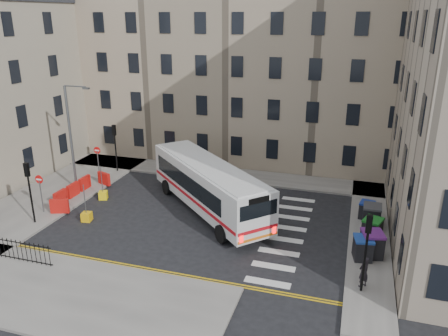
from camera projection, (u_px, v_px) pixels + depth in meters
The scene contains 22 objects.
ground at pixel (227, 222), 28.98m from camera, with size 120.00×120.00×0.00m, color black.
pavement_north at pixel (190, 171), 38.38m from camera, with size 36.00×3.20×0.15m, color slate.
pavement_east at pixel (369, 214), 30.03m from camera, with size 2.40×26.00×0.15m, color slate.
pavement_west at pixel (58, 192), 33.77m from camera, with size 6.00×22.00×0.15m, color slate.
pavement_sw at pixel (36, 288), 21.90m from camera, with size 20.00×6.00×0.15m, color slate.
terrace_north at pixel (204, 63), 42.04m from camera, with size 38.30×10.80×17.20m.
traffic_light_east at pixel (367, 242), 20.66m from camera, with size 0.28×0.22×4.10m.
traffic_light_nw at pixel (115, 141), 37.24m from camera, with size 0.28×0.22×4.10m.
traffic_light_sw at pixel (29, 184), 27.78m from camera, with size 0.28×0.22×4.10m.
streetlamp at pixel (71, 136), 32.98m from camera, with size 0.50×0.22×8.14m.
no_entry_north at pixel (98, 156), 35.84m from camera, with size 0.60×0.08×3.00m.
no_entry_south at pixel (40, 186), 29.54m from camera, with size 0.60×0.08×3.00m.
roadworks_barriers at pixel (77, 190), 32.53m from camera, with size 1.66×6.26×1.00m.
bus at pixel (208, 184), 30.07m from camera, with size 11.04×10.68×3.41m.
wheelie_bin_a at pixel (363, 248), 24.20m from camera, with size 1.20×1.32×1.28m.
wheelie_bin_b at pixel (372, 244), 24.47m from camera, with size 1.43×1.55×1.45m.
wheelie_bin_c at pixel (372, 229), 26.36m from camera, with size 1.36×1.45×1.30m.
wheelie_bin_d at pixel (372, 216), 27.94m from camera, with size 1.16×1.33×1.43m.
wheelie_bin_e at pixel (367, 210), 29.10m from camera, with size 1.09×1.20×1.14m.
pedestrian at pixel (364, 272), 21.62m from camera, with size 0.60×0.40×1.65m, color black.
bollard_yellow at pixel (103, 195), 32.56m from camera, with size 0.60×0.60×0.60m, color yellow.
bollard_chevron at pixel (87, 217), 29.09m from camera, with size 0.60×0.60×0.60m, color #E4A80D.
Camera 1 is at (7.57, -25.02, 13.01)m, focal length 35.00 mm.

